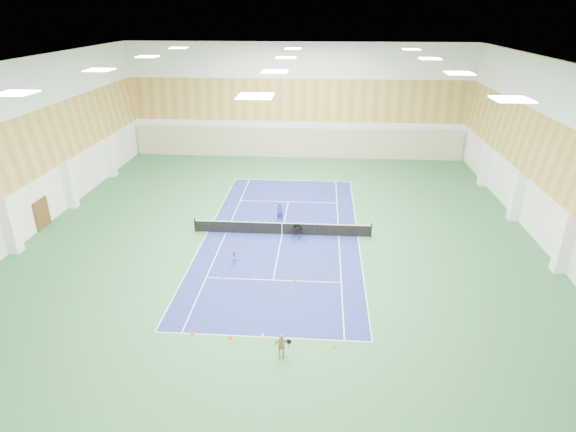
{
  "coord_description": "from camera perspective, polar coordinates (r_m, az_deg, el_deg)",
  "views": [
    {
      "loc": [
        2.73,
        -31.41,
        15.19
      ],
      "look_at": [
        0.52,
        -1.19,
        2.0
      ],
      "focal_mm": 30.0,
      "sensor_mm": 36.0,
      "label": 1
    }
  ],
  "objects": [
    {
      "name": "ground",
      "position": [
        34.99,
        -0.71,
        -2.2
      ],
      "size": [
        40.0,
        40.0,
        0.0
      ],
      "primitive_type": "plane",
      "color": "#2C6739",
      "rests_on": "ground"
    },
    {
      "name": "room_shell",
      "position": [
        32.84,
        -0.77,
        7.27
      ],
      "size": [
        36.0,
        40.0,
        12.0
      ],
      "primitive_type": null,
      "color": "white",
      "rests_on": "ground"
    },
    {
      "name": "wood_cladding",
      "position": [
        32.33,
        -0.79,
        10.67
      ],
      "size": [
        36.0,
        40.0,
        8.0
      ],
      "primitive_type": null,
      "color": "tan",
      "rests_on": "room_shell"
    },
    {
      "name": "ceiling_light_grid",
      "position": [
        31.69,
        -0.83,
        17.6
      ],
      "size": [
        21.4,
        25.4,
        0.06
      ],
      "primitive_type": null,
      "color": "white",
      "rests_on": "room_shell"
    },
    {
      "name": "court_surface",
      "position": [
        34.99,
        -0.71,
        -2.2
      ],
      "size": [
        10.97,
        23.77,
        0.01
      ],
      "primitive_type": "cube",
      "color": "navy",
      "rests_on": "ground"
    },
    {
      "name": "tennis_balls_scatter",
      "position": [
        34.97,
        -0.71,
        -2.14
      ],
      "size": [
        10.57,
        22.77,
        0.07
      ],
      "primitive_type": null,
      "color": "yellow",
      "rests_on": "ground"
    },
    {
      "name": "tennis_net",
      "position": [
        34.76,
        -0.72,
        -1.39
      ],
      "size": [
        12.8,
        0.1,
        1.1
      ],
      "primitive_type": null,
      "color": "black",
      "rests_on": "ground"
    },
    {
      "name": "back_curtain",
      "position": [
        53.0,
        1.09,
        8.67
      ],
      "size": [
        35.4,
        0.16,
        3.2
      ],
      "primitive_type": "cube",
      "color": "#C6B793",
      "rests_on": "ground"
    },
    {
      "name": "door_left_b",
      "position": [
        40.14,
        -27.14,
        0.26
      ],
      "size": [
        0.08,
        1.8,
        2.2
      ],
      "primitive_type": "cube",
      "color": "#593319",
      "rests_on": "ground"
    },
    {
      "name": "coach",
      "position": [
        36.78,
        -0.98,
        0.46
      ],
      "size": [
        0.65,
        0.53,
        1.56
      ],
      "primitive_type": "imported",
      "rotation": [
        0.0,
        0.0,
        2.84
      ],
      "color": "navy",
      "rests_on": "ground"
    },
    {
      "name": "child_court",
      "position": [
        31.08,
        -6.35,
        -4.88
      ],
      "size": [
        0.51,
        0.42,
        0.97
      ],
      "primitive_type": "imported",
      "rotation": [
        0.0,
        0.0,
        0.11
      ],
      "color": "#95969D",
      "rests_on": "ground"
    },
    {
      "name": "child_apron",
      "position": [
        23.32,
        -0.83,
        -15.12
      ],
      "size": [
        0.78,
        0.43,
        1.26
      ],
      "primitive_type": "imported",
      "rotation": [
        0.0,
        0.0,
        0.18
      ],
      "color": "tan",
      "rests_on": "ground"
    },
    {
      "name": "ball_cart",
      "position": [
        34.17,
        1.02,
        -1.95
      ],
      "size": [
        0.71,
        0.71,
        0.99
      ],
      "primitive_type": null,
      "rotation": [
        0.0,
        0.0,
        -0.29
      ],
      "color": "black",
      "rests_on": "ground"
    },
    {
      "name": "cone_svc_a",
      "position": [
        29.69,
        -7.83,
        -7.22
      ],
      "size": [
        0.23,
        0.23,
        0.25
      ],
      "primitive_type": "cone",
      "color": "orange",
      "rests_on": "ground"
    },
    {
      "name": "cone_svc_b",
      "position": [
        29.79,
        -4.02,
        -6.97
      ],
      "size": [
        0.19,
        0.19,
        0.2
      ],
      "primitive_type": "cone",
      "color": "orange",
      "rests_on": "ground"
    },
    {
      "name": "cone_svc_c",
      "position": [
        29.19,
        0.81,
        -7.59
      ],
      "size": [
        0.19,
        0.19,
        0.21
      ],
      "primitive_type": "cone",
      "color": "#F8500D",
      "rests_on": "ground"
    },
    {
      "name": "cone_svc_d",
      "position": [
        29.65,
        5.53,
        -7.19
      ],
      "size": [
        0.18,
        0.18,
        0.2
      ],
      "primitive_type": "cone",
      "color": "#EA5C0C",
      "rests_on": "ground"
    },
    {
      "name": "cone_base_a",
      "position": [
        25.42,
        -11.27,
        -13.38
      ],
      "size": [
        0.21,
        0.21,
        0.23
      ],
      "primitive_type": "cone",
      "color": "#EE5D0C",
      "rests_on": "ground"
    },
    {
      "name": "cone_base_b",
      "position": [
        24.86,
        -6.8,
        -13.99
      ],
      "size": [
        0.22,
        0.22,
        0.24
      ],
      "primitive_type": "cone",
      "color": "#F45D0C",
      "rests_on": "ground"
    },
    {
      "name": "cone_base_c",
      "position": [
        24.36,
        -0.77,
        -14.72
      ],
      "size": [
        0.21,
        0.21,
        0.23
      ],
      "primitive_type": "cone",
      "color": "#DB420B",
      "rests_on": "ground"
    },
    {
      "name": "cone_base_d",
      "position": [
        24.25,
        5.54,
        -15.07
      ],
      "size": [
        0.19,
        0.19,
        0.21
      ],
      "primitive_type": "cone",
      "color": "orange",
      "rests_on": "ground"
    }
  ]
}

